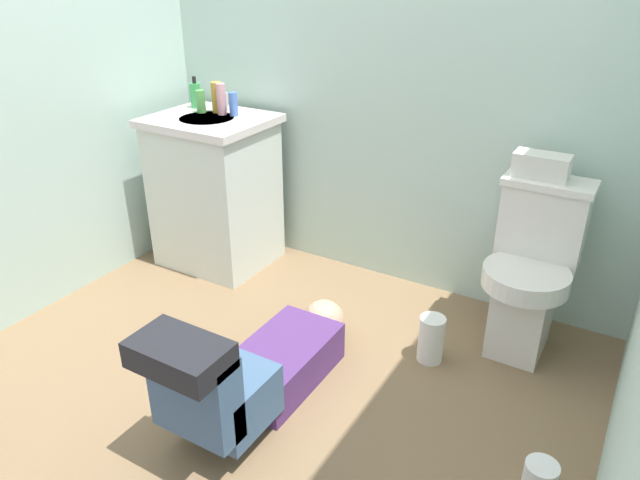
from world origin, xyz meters
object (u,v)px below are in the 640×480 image
at_px(toilet, 531,271).
at_px(vanity_cabinet, 215,190).
at_px(tissue_box, 541,166).
at_px(toilet_paper_roll, 540,476).
at_px(bottle_pink, 221,99).
at_px(paper_towel_roll, 431,339).
at_px(bottle_green, 201,101).
at_px(person_plumber, 254,368).
at_px(faucet, 226,102).
at_px(bottle_blue, 233,104).
at_px(soap_dispenser, 195,95).
at_px(bottle_amber, 217,97).

bearing_deg(toilet, vanity_cabinet, -178.25).
xyz_separation_m(tissue_box, toilet_paper_roll, (0.30, -0.87, -0.75)).
bearing_deg(bottle_pink, tissue_box, 2.37).
height_order(toilet, bottle_pink, bottle_pink).
distance_m(bottle_pink, paper_towel_roll, 1.60).
height_order(tissue_box, bottle_green, bottle_green).
bearing_deg(person_plumber, paper_towel_roll, 52.20).
relative_size(faucet, paper_towel_roll, 0.48).
relative_size(faucet, bottle_blue, 0.83).
bearing_deg(toilet_paper_roll, toilet, 108.28).
height_order(toilet, soap_dispenser, soap_dispenser).
distance_m(toilet, soap_dispenser, 1.93).
distance_m(soap_dispenser, bottle_blue, 0.29).
bearing_deg(toilet_paper_roll, bottle_amber, 156.96).
bearing_deg(tissue_box, person_plumber, -125.53).
relative_size(bottle_pink, toilet_paper_roll, 1.44).
relative_size(tissue_box, paper_towel_roll, 1.05).
height_order(bottle_blue, paper_towel_roll, bottle_blue).
bearing_deg(person_plumber, tissue_box, 54.47).
relative_size(vanity_cabinet, bottle_amber, 5.22).
bearing_deg(faucet, vanity_cabinet, -90.00).
height_order(paper_towel_roll, toilet_paper_roll, paper_towel_roll).
relative_size(faucet, bottle_green, 0.86).
distance_m(paper_towel_roll, toilet_paper_roll, 0.73).
bearing_deg(tissue_box, toilet, -63.57).
bearing_deg(soap_dispenser, person_plumber, -42.75).
bearing_deg(toilet, person_plumber, -129.75).
bearing_deg(paper_towel_roll, soap_dispenser, 165.98).
height_order(bottle_pink, toilet_paper_roll, bottle_pink).
bearing_deg(bottle_green, bottle_amber, 32.67).
distance_m(toilet, bottle_amber, 1.77).
relative_size(faucet, toilet_paper_roll, 0.91).
bearing_deg(toilet, soap_dispenser, 177.86).
bearing_deg(toilet_paper_roll, soap_dispenser, 158.10).
xyz_separation_m(toilet, bottle_green, (-1.76, 0.00, 0.51)).
xyz_separation_m(toilet, toilet_paper_roll, (0.26, -0.78, -0.32)).
relative_size(vanity_cabinet, tissue_box, 3.73).
height_order(bottle_amber, bottle_blue, bottle_amber).
distance_m(bottle_green, toilet_paper_roll, 2.32).
height_order(person_plumber, toilet_paper_roll, person_plumber).
bearing_deg(toilet, bottle_blue, 178.78).
height_order(soap_dispenser, bottle_amber, soap_dispenser).
relative_size(toilet, faucet, 7.50).
bearing_deg(toilet_paper_roll, bottle_blue, 156.00).
height_order(vanity_cabinet, toilet_paper_roll, vanity_cabinet).
bearing_deg(bottle_pink, paper_towel_roll, -14.38).
height_order(toilet, bottle_amber, bottle_amber).
height_order(person_plumber, tissue_box, tissue_box).
distance_m(toilet, toilet_paper_roll, 0.88).
distance_m(vanity_cabinet, soap_dispenser, 0.52).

